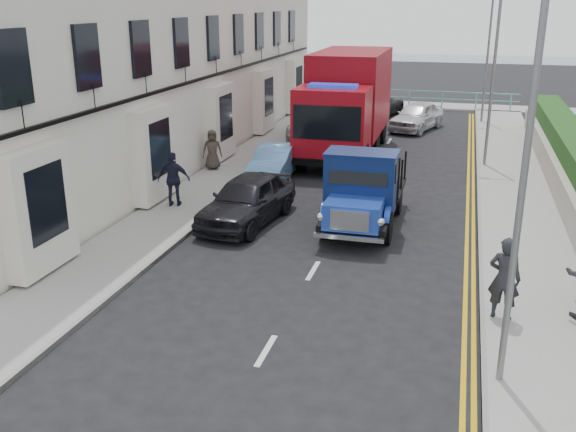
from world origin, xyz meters
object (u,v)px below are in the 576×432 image
Objects in this scene: lamp_near at (517,164)px; pedestrian_east_near at (504,278)px; bedford_lorry at (361,195)px; parked_car_front at (247,200)px; lamp_far at (486,48)px; red_lorry at (347,101)px; lamp_mid at (491,66)px.

lamp_near reaches higher than pedestrian_east_near.
bedford_lorry is 1.17× the size of parked_car_front.
lamp_near is 1.62× the size of parked_car_front.
pedestrian_east_near is (3.74, -4.81, -0.08)m from bedford_lorry.
lamp_far is at bearing 77.23° from parked_car_front.
lamp_near is 3.83m from pedestrian_east_near.
lamp_near is 10.39m from parked_car_front.
bedford_lorry is 0.61× the size of red_lorry.
pedestrian_east_near is (0.22, -13.61, -2.98)m from lamp_mid.
lamp_mid reaches higher than parked_car_front.
lamp_mid is 1.00× the size of lamp_far.
lamp_far reaches higher than parked_car_front.
lamp_mid is 10.00m from lamp_far.
red_lorry is at bearing 90.01° from parked_car_front.
lamp_mid is at bearing -90.00° from lamp_far.
lamp_far is 3.91× the size of pedestrian_east_near.
red_lorry is 9.91m from parked_car_front.
lamp_mid is 13.93m from pedestrian_east_near.
bedford_lorry is 2.82× the size of pedestrian_east_near.
lamp_mid is (0.00, 16.00, 0.00)m from lamp_near.
lamp_near and lamp_mid have the same top height.
lamp_mid is 9.91m from bedford_lorry.
red_lorry reaches higher than parked_car_front.
lamp_far reaches higher than bedford_lorry.
pedestrian_east_near is at bearing -89.46° from lamp_far.
lamp_near is 1.00× the size of lamp_far.
lamp_near is 17.75m from red_lorry.
pedestrian_east_near reaches higher than parked_car_front.
lamp_mid is at bearing 90.00° from lamp_near.
red_lorry is at bearing 102.63° from bedford_lorry.
lamp_near is at bearing -71.80° from red_lorry.
lamp_near is 16.00m from lamp_mid.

